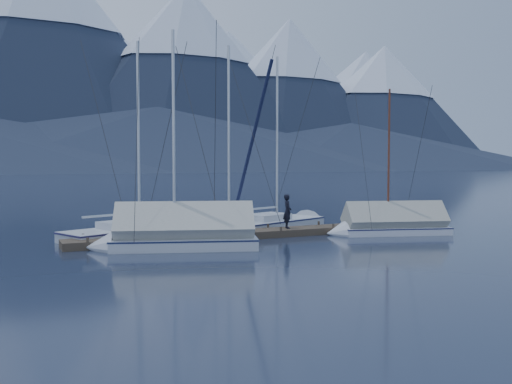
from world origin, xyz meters
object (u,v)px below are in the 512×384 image
sailboat_open_left (149,232)px  sailboat_open_mid (237,227)px  sailboat_open_right (283,224)px  person (287,211)px  sailboat_covered_far (171,237)px  sailboat_covered_near (385,226)px

sailboat_open_left → sailboat_open_mid: sailboat_open_mid is taller
sailboat_open_right → person: sailboat_open_right is taller
sailboat_open_mid → sailboat_covered_far: size_ratio=1.06×
sailboat_open_right → sailboat_covered_far: (-7.96, -4.95, 0.31)m
sailboat_open_left → sailboat_covered_near: (10.96, -4.59, 0.22)m
sailboat_covered_near → sailboat_open_right: bearing=122.4°
sailboat_open_left → sailboat_covered_near: 11.89m
sailboat_open_mid → sailboat_covered_far: 6.64m
sailboat_covered_near → person: 5.05m
sailboat_open_right → person: bearing=-114.7°
sailboat_open_left → sailboat_open_right: 7.79m
person → sailboat_open_mid: bearing=45.3°
sailboat_open_mid → person: bearing=-59.0°
sailboat_open_mid → sailboat_open_right: bearing=9.3°
sailboat_open_right → sailboat_covered_near: 5.94m
sailboat_covered_near → sailboat_covered_far: size_ratio=0.81×
sailboat_open_mid → person: size_ratio=6.22×
sailboat_open_right → sailboat_covered_near: (3.18, -5.01, 0.22)m
sailboat_open_mid → sailboat_open_right: size_ratio=1.02×
sailboat_open_right → sailboat_covered_near: bearing=-57.6°
sailboat_open_left → sailboat_open_right: size_ratio=1.00×
sailboat_covered_far → person: bearing=15.5°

